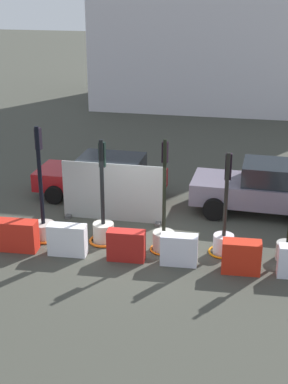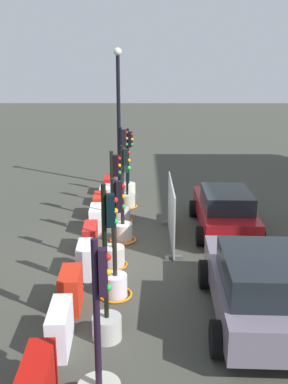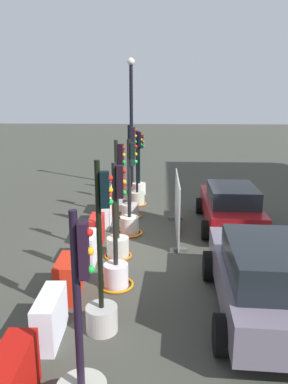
# 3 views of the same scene
# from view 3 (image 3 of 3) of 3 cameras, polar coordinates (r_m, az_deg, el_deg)

# --- Properties ---
(ground_plane) EXTENTS (120.00, 120.00, 0.00)m
(ground_plane) POSITION_cam_3_polar(r_m,az_deg,el_deg) (11.34, -2.59, -8.02)
(ground_plane) COLOR #3C3D35
(traffic_light_0) EXTENTS (0.63, 0.63, 2.93)m
(traffic_light_0) POSITION_cam_3_polar(r_m,az_deg,el_deg) (17.03, -0.76, 1.57)
(traffic_light_0) COLOR silver
(traffic_light_0) RESTS_ON ground_plane
(traffic_light_1) EXTENTS (0.80, 0.80, 3.10)m
(traffic_light_1) POSITION_cam_3_polar(r_m,az_deg,el_deg) (15.38, -1.06, -0.17)
(traffic_light_1) COLOR #B5B5A1
(traffic_light_1) RESTS_ON ground_plane
(traffic_light_2) EXTENTS (0.83, 0.83, 3.43)m
(traffic_light_2) POSITION_cam_3_polar(r_m,az_deg,el_deg) (13.63, -2.19, -1.62)
(traffic_light_2) COLOR #BBACA3
(traffic_light_2) RESTS_ON ground_plane
(traffic_light_3) EXTENTS (0.86, 0.86, 3.11)m
(traffic_light_3) POSITION_cam_3_polar(r_m,az_deg,el_deg) (11.93, -2.25, -4.04)
(traffic_light_3) COLOR beige
(traffic_light_3) RESTS_ON ground_plane
(traffic_light_4) EXTENTS (0.78, 0.78, 3.28)m
(traffic_light_4) POSITION_cam_3_polar(r_m,az_deg,el_deg) (10.26, -4.09, -7.25)
(traffic_light_4) COLOR #B6B2A6
(traffic_light_4) RESTS_ON ground_plane
(traffic_light_5) EXTENTS (0.83, 0.83, 2.95)m
(traffic_light_5) POSITION_cam_3_polar(r_m,az_deg,el_deg) (8.70, -4.35, -11.03)
(traffic_light_5) COLOR silver
(traffic_light_5) RESTS_ON ground_plane
(traffic_light_6) EXTENTS (0.60, 0.60, 3.29)m
(traffic_light_6) POSITION_cam_3_polar(r_m,az_deg,el_deg) (7.14, -6.61, -16.30)
(traffic_light_6) COLOR #A8A69F
(traffic_light_6) RESTS_ON ground_plane
(construction_barrier_0) EXTENTS (1.00, 0.43, 0.78)m
(construction_barrier_0) POSITION_cam_3_polar(r_m,az_deg,el_deg) (17.26, -3.71, 1.07)
(construction_barrier_0) COLOR red
(construction_barrier_0) RESTS_ON ground_plane
(construction_barrier_1) EXTENTS (1.02, 0.52, 0.77)m
(construction_barrier_1) POSITION_cam_3_polar(r_m,az_deg,el_deg) (15.76, -4.22, -0.23)
(construction_barrier_1) COLOR silver
(construction_barrier_1) RESTS_ON ground_plane
(construction_barrier_2) EXTENTS (1.18, 0.52, 0.89)m
(construction_barrier_2) POSITION_cam_3_polar(r_m,az_deg,el_deg) (14.22, -5.28, -1.57)
(construction_barrier_2) COLOR red
(construction_barrier_2) RESTS_ON ground_plane
(construction_barrier_3) EXTENTS (1.09, 0.44, 0.90)m
(construction_barrier_3) POSITION_cam_3_polar(r_m,az_deg,el_deg) (12.81, -6.18, -3.34)
(construction_barrier_3) COLOR white
(construction_barrier_3) RESTS_ON ground_plane
(construction_barrier_4) EXTENTS (1.05, 0.44, 0.87)m
(construction_barrier_4) POSITION_cam_3_polar(r_m,az_deg,el_deg) (11.25, -7.42, -5.96)
(construction_barrier_4) COLOR #B11E18
(construction_barrier_4) RESTS_ON ground_plane
(construction_barrier_5) EXTENTS (1.01, 0.43, 0.86)m
(construction_barrier_5) POSITION_cam_3_polar(r_m,az_deg,el_deg) (9.92, -8.73, -8.82)
(construction_barrier_5) COLOR silver
(construction_barrier_5) RESTS_ON ground_plane
(construction_barrier_6) EXTENTS (1.03, 0.51, 0.89)m
(construction_barrier_6) POSITION_cam_3_polar(r_m,az_deg,el_deg) (8.48, -11.71, -13.02)
(construction_barrier_6) COLOR red
(construction_barrier_6) RESTS_ON ground_plane
(construction_barrier_7) EXTENTS (1.16, 0.45, 0.87)m
(construction_barrier_7) POSITION_cam_3_polar(r_m,az_deg,el_deg) (7.22, -14.47, -18.45)
(construction_barrier_7) COLOR white
(construction_barrier_7) RESTS_ON ground_plane
(construction_barrier_8) EXTENTS (1.17, 0.50, 0.91)m
(construction_barrier_8) POSITION_cam_3_polar(r_m,az_deg,el_deg) (6.04, -19.90, -25.98)
(construction_barrier_8) COLOR #B3100B
(construction_barrier_8) RESTS_ON ground_plane
(car_red_compact) EXTENTS (4.50, 2.18, 1.52)m
(car_red_compact) POSITION_cam_3_polar(r_m,az_deg,el_deg) (12.90, 13.31, -2.06)
(car_red_compact) COLOR maroon
(car_red_compact) RESTS_ON ground_plane
(car_grey_saloon) EXTENTS (4.45, 2.34, 1.71)m
(car_grey_saloon) POSITION_cam_3_polar(r_m,az_deg,el_deg) (7.80, 18.44, -12.48)
(car_grey_saloon) COLOR slate
(car_grey_saloon) RESTS_ON ground_plane
(street_lamp_post) EXTENTS (0.36, 0.36, 6.26)m
(street_lamp_post) POSITION_cam_3_polar(r_m,az_deg,el_deg) (18.30, -1.99, 12.03)
(street_lamp_post) COLOR black
(street_lamp_post) RESTS_ON ground_plane
(site_fence_panel) EXTENTS (3.26, 0.50, 1.90)m
(site_fence_panel) POSITION_cam_3_polar(r_m,az_deg,el_deg) (11.88, 5.22, -2.47)
(site_fence_panel) COLOR #99A09E
(site_fence_panel) RESTS_ON ground_plane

